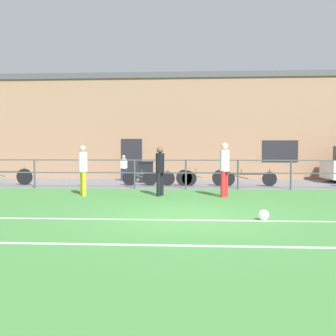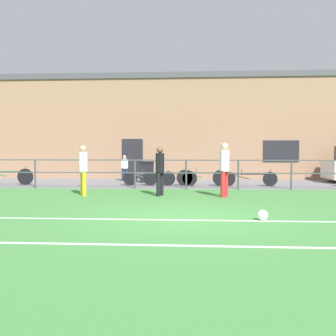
{
  "view_description": "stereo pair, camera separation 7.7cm",
  "coord_description": "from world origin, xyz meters",
  "px_view_note": "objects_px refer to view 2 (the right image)",
  "views": [
    {
      "loc": [
        0.16,
        -8.49,
        1.52
      ],
      "look_at": [
        -0.58,
        4.13,
        0.91
      ],
      "focal_mm": 40.1,
      "sensor_mm": 36.0,
      "label": 1
    },
    {
      "loc": [
        0.24,
        -8.49,
        1.52
      ],
      "look_at": [
        -0.58,
        4.13,
        0.91
      ],
      "focal_mm": 40.1,
      "sensor_mm": 36.0,
      "label": 2
    }
  ],
  "objects_px": {
    "spectator_child": "(125,166)",
    "player_winger": "(225,166)",
    "soccer_ball_match": "(263,215)",
    "bicycle_parked_4": "(6,176)",
    "bicycle_parked_1": "(249,179)",
    "bicycle_parked_2": "(170,178)",
    "player_striker": "(83,167)",
    "trash_bin_0": "(147,172)",
    "player_goalkeeper": "(160,168)",
    "bicycle_parked_3": "(202,178)",
    "bicycle_parked_0": "(149,178)"
  },
  "relations": [
    {
      "from": "player_winger",
      "to": "spectator_child",
      "type": "bearing_deg",
      "value": 62.29
    },
    {
      "from": "spectator_child",
      "to": "bicycle_parked_1",
      "type": "height_order",
      "value": "spectator_child"
    },
    {
      "from": "player_goalkeeper",
      "to": "spectator_child",
      "type": "xyz_separation_m",
      "value": [
        -2.24,
        5.77,
        -0.2
      ]
    },
    {
      "from": "player_striker",
      "to": "player_winger",
      "type": "bearing_deg",
      "value": -120.16
    },
    {
      "from": "spectator_child",
      "to": "player_winger",
      "type": "bearing_deg",
      "value": 118.75
    },
    {
      "from": "spectator_child",
      "to": "bicycle_parked_0",
      "type": "bearing_deg",
      "value": 113.94
    },
    {
      "from": "spectator_child",
      "to": "bicycle_parked_0",
      "type": "xyz_separation_m",
      "value": [
        1.48,
        -2.42,
        -0.39
      ]
    },
    {
      "from": "bicycle_parked_2",
      "to": "trash_bin_0",
      "type": "distance_m",
      "value": 1.91
    },
    {
      "from": "player_striker",
      "to": "player_winger",
      "type": "distance_m",
      "value": 4.67
    },
    {
      "from": "player_winger",
      "to": "bicycle_parked_1",
      "type": "xyz_separation_m",
      "value": [
        1.31,
        3.52,
        -0.66
      ]
    },
    {
      "from": "player_goalkeeper",
      "to": "player_striker",
      "type": "relative_size",
      "value": 0.97
    },
    {
      "from": "player_goalkeeper",
      "to": "trash_bin_0",
      "type": "relative_size",
      "value": 1.67
    },
    {
      "from": "bicycle_parked_4",
      "to": "trash_bin_0",
      "type": "xyz_separation_m",
      "value": [
        5.95,
        1.51,
        0.13
      ]
    },
    {
      "from": "bicycle_parked_3",
      "to": "bicycle_parked_4",
      "type": "bearing_deg",
      "value": 180.0
    },
    {
      "from": "player_winger",
      "to": "soccer_ball_match",
      "type": "xyz_separation_m",
      "value": [
        0.48,
        -4.02,
        -0.88
      ]
    },
    {
      "from": "player_striker",
      "to": "player_winger",
      "type": "relative_size",
      "value": 0.95
    },
    {
      "from": "bicycle_parked_2",
      "to": "bicycle_parked_3",
      "type": "height_order",
      "value": "bicycle_parked_3"
    },
    {
      "from": "bicycle_parked_3",
      "to": "trash_bin_0",
      "type": "relative_size",
      "value": 2.23
    },
    {
      "from": "bicycle_parked_2",
      "to": "bicycle_parked_4",
      "type": "height_order",
      "value": "bicycle_parked_4"
    },
    {
      "from": "bicycle_parked_0",
      "to": "bicycle_parked_1",
      "type": "xyz_separation_m",
      "value": [
        4.17,
        -0.0,
        0.0
      ]
    },
    {
      "from": "soccer_ball_match",
      "to": "trash_bin_0",
      "type": "distance_m",
      "value": 9.75
    },
    {
      "from": "player_goalkeeper",
      "to": "bicycle_parked_1",
      "type": "bearing_deg",
      "value": 153.3
    },
    {
      "from": "bicycle_parked_3",
      "to": "player_winger",
      "type": "bearing_deg",
      "value": -80.12
    },
    {
      "from": "player_striker",
      "to": "bicycle_parked_2",
      "type": "xyz_separation_m",
      "value": [
        2.69,
        3.44,
        -0.61
      ]
    },
    {
      "from": "player_winger",
      "to": "spectator_child",
      "type": "xyz_separation_m",
      "value": [
        -4.35,
        5.94,
        -0.27
      ]
    },
    {
      "from": "bicycle_parked_0",
      "to": "bicycle_parked_2",
      "type": "xyz_separation_m",
      "value": [
        0.89,
        -0.0,
        0.01
      ]
    },
    {
      "from": "spectator_child",
      "to": "bicycle_parked_4",
      "type": "xyz_separation_m",
      "value": [
        -4.74,
        -2.42,
        -0.34
      ]
    },
    {
      "from": "spectator_child",
      "to": "bicycle_parked_2",
      "type": "relative_size",
      "value": 0.55
    },
    {
      "from": "trash_bin_0",
      "to": "player_winger",
      "type": "bearing_deg",
      "value": -58.05
    },
    {
      "from": "bicycle_parked_1",
      "to": "bicycle_parked_4",
      "type": "bearing_deg",
      "value": 180.0
    },
    {
      "from": "player_striker",
      "to": "bicycle_parked_1",
      "type": "distance_m",
      "value": 6.92
    },
    {
      "from": "bicycle_parked_3",
      "to": "bicycle_parked_4",
      "type": "height_order",
      "value": "bicycle_parked_4"
    },
    {
      "from": "spectator_child",
      "to": "player_striker",
      "type": "bearing_deg",
      "value": 79.44
    },
    {
      "from": "bicycle_parked_4",
      "to": "bicycle_parked_1",
      "type": "bearing_deg",
      "value": -0.0
    },
    {
      "from": "player_goalkeeper",
      "to": "soccer_ball_match",
      "type": "relative_size",
      "value": 7.07
    },
    {
      "from": "bicycle_parked_2",
      "to": "player_striker",
      "type": "bearing_deg",
      "value": -127.99
    },
    {
      "from": "soccer_ball_match",
      "to": "bicycle_parked_0",
      "type": "bearing_deg",
      "value": 113.96
    },
    {
      "from": "bicycle_parked_1",
      "to": "bicycle_parked_2",
      "type": "xyz_separation_m",
      "value": [
        -3.29,
        0.0,
        0.01
      ]
    },
    {
      "from": "player_winger",
      "to": "bicycle_parked_3",
      "type": "relative_size",
      "value": 0.81
    },
    {
      "from": "player_goalkeeper",
      "to": "bicycle_parked_0",
      "type": "relative_size",
      "value": 0.74
    },
    {
      "from": "bicycle_parked_1",
      "to": "trash_bin_0",
      "type": "xyz_separation_m",
      "value": [
        -4.44,
        1.51,
        0.18
      ]
    },
    {
      "from": "bicycle_parked_2",
      "to": "bicycle_parked_4",
      "type": "relative_size",
      "value": 0.95
    },
    {
      "from": "player_winger",
      "to": "bicycle_parked_2",
      "type": "height_order",
      "value": "player_winger"
    },
    {
      "from": "spectator_child",
      "to": "bicycle_parked_1",
      "type": "bearing_deg",
      "value": 149.36
    },
    {
      "from": "player_goalkeeper",
      "to": "trash_bin_0",
      "type": "distance_m",
      "value": 4.98
    },
    {
      "from": "player_goalkeeper",
      "to": "bicycle_parked_4",
      "type": "relative_size",
      "value": 0.68
    },
    {
      "from": "player_striker",
      "to": "soccer_ball_match",
      "type": "xyz_separation_m",
      "value": [
        5.15,
        -4.1,
        -0.84
      ]
    },
    {
      "from": "bicycle_parked_1",
      "to": "soccer_ball_match",
      "type": "bearing_deg",
      "value": -96.24
    },
    {
      "from": "soccer_ball_match",
      "to": "bicycle_parked_4",
      "type": "relative_size",
      "value": 0.1
    },
    {
      "from": "player_winger",
      "to": "trash_bin_0",
      "type": "height_order",
      "value": "player_winger"
    }
  ]
}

